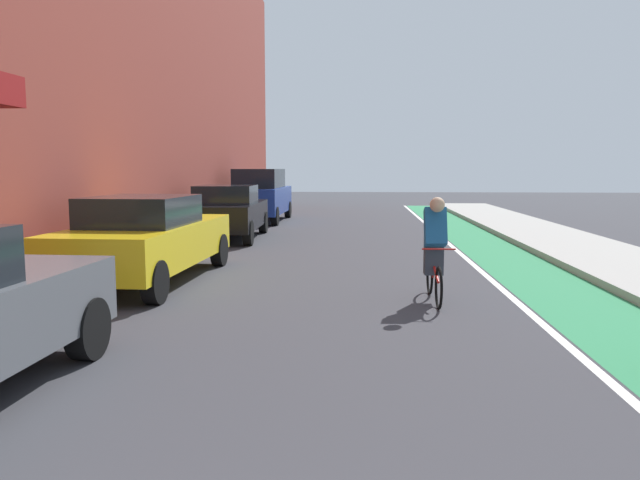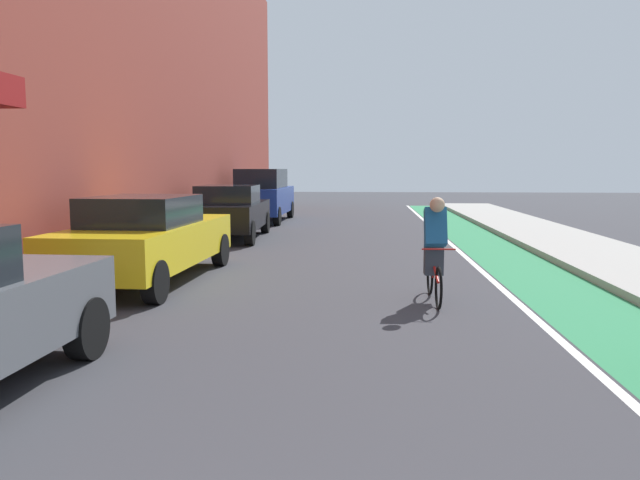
{
  "view_description": "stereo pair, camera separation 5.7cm",
  "coord_description": "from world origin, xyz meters",
  "px_view_note": "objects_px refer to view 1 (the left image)",
  "views": [
    {
      "loc": [
        0.38,
        -0.63,
        2.01
      ],
      "look_at": [
        -0.23,
        8.71,
        0.92
      ],
      "focal_mm": 34.66,
      "sensor_mm": 36.0,
      "label": 1
    },
    {
      "loc": [
        0.44,
        -0.63,
        2.01
      ],
      "look_at": [
        -0.23,
        8.71,
        0.92
      ],
      "focal_mm": 34.66,
      "sensor_mm": 36.0,
      "label": 2
    }
  ],
  "objects_px": {
    "parked_sedan_black": "(228,211)",
    "parked_suv_blue": "(260,195)",
    "parked_sedan_yellow_cab": "(146,238)",
    "cyclist_mid": "(435,246)"
  },
  "relations": [
    {
      "from": "parked_sedan_black",
      "to": "parked_suv_blue",
      "type": "relative_size",
      "value": 0.93
    },
    {
      "from": "parked_sedan_yellow_cab",
      "to": "parked_suv_blue",
      "type": "relative_size",
      "value": 1.04
    },
    {
      "from": "parked_sedan_black",
      "to": "cyclist_mid",
      "type": "bearing_deg",
      "value": -58.62
    },
    {
      "from": "parked_sedan_yellow_cab",
      "to": "cyclist_mid",
      "type": "height_order",
      "value": "cyclist_mid"
    },
    {
      "from": "parked_suv_blue",
      "to": "cyclist_mid",
      "type": "distance_m",
      "value": 14.7
    },
    {
      "from": "parked_sedan_yellow_cab",
      "to": "cyclist_mid",
      "type": "distance_m",
      "value": 5.08
    },
    {
      "from": "parked_sedan_yellow_cab",
      "to": "parked_suv_blue",
      "type": "xyz_separation_m",
      "value": [
        0.0,
        12.54,
        0.23
      ]
    },
    {
      "from": "parked_sedan_yellow_cab",
      "to": "parked_suv_blue",
      "type": "bearing_deg",
      "value": 90.0
    },
    {
      "from": "parked_suv_blue",
      "to": "cyclist_mid",
      "type": "bearing_deg",
      "value": -70.53
    },
    {
      "from": "parked_sedan_black",
      "to": "parked_sedan_yellow_cab",
      "type": "bearing_deg",
      "value": -90.03
    }
  ]
}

